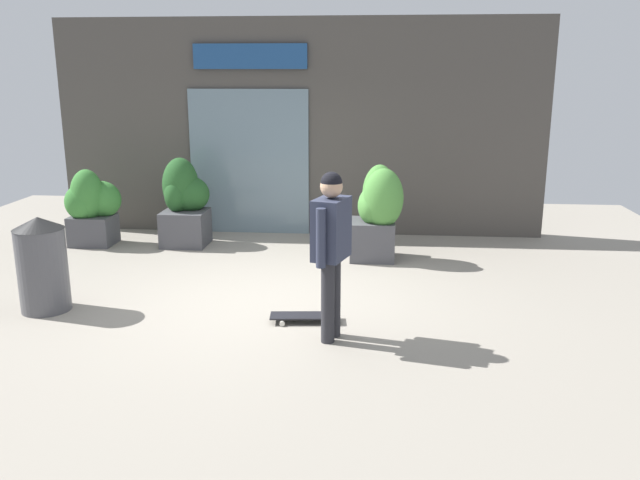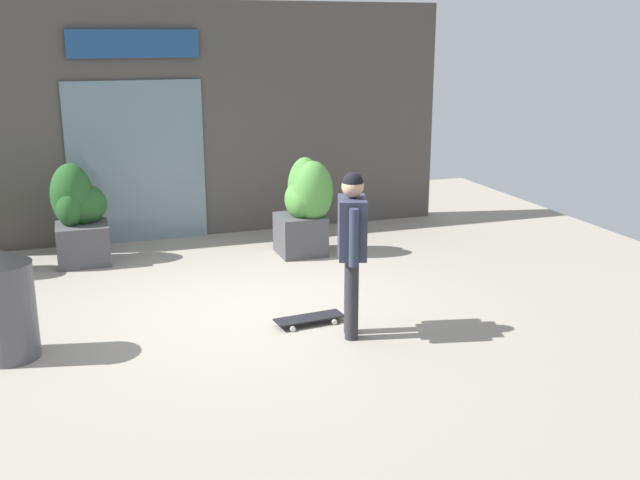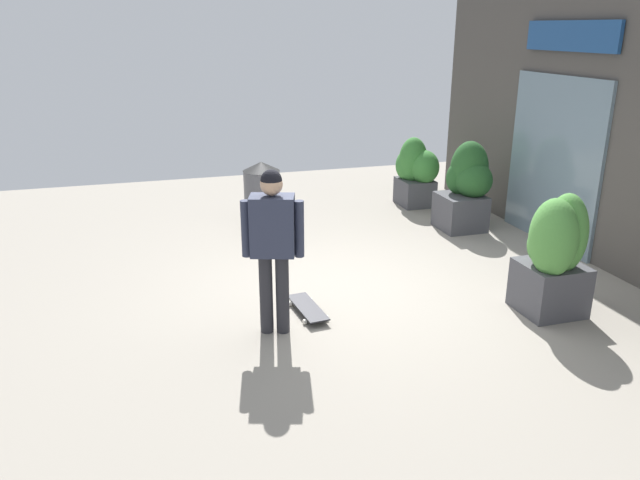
% 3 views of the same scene
% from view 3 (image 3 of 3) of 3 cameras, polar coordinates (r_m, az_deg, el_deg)
% --- Properties ---
extents(ground_plane, '(12.00, 12.00, 0.00)m').
position_cam_3_polar(ground_plane, '(7.16, 2.71, -4.40)').
color(ground_plane, gray).
extents(building_facade, '(7.64, 0.31, 3.34)m').
position_cam_3_polar(building_facade, '(8.40, 25.08, 9.14)').
color(building_facade, '#4C4742').
rests_on(building_facade, ground_plane).
extents(skateboarder, '(0.37, 0.57, 1.64)m').
position_cam_3_polar(skateboarder, '(5.79, -4.41, 0.34)').
color(skateboarder, '#28282D').
rests_on(skateboarder, ground_plane).
extents(skateboard, '(0.74, 0.32, 0.08)m').
position_cam_3_polar(skateboard, '(6.51, -1.15, -6.30)').
color(skateboard, black).
rests_on(skateboard, ground_plane).
extents(planter_box_left, '(0.71, 0.67, 1.31)m').
position_cam_3_polar(planter_box_left, '(6.70, 20.97, -1.16)').
color(planter_box_left, '#47474C').
rests_on(planter_box_left, ground_plane).
extents(planter_box_right, '(0.70, 0.74, 1.29)m').
position_cam_3_polar(planter_box_right, '(9.33, 13.47, 4.99)').
color(planter_box_right, '#47474C').
rests_on(planter_box_right, ground_plane).
extents(planter_box_mid, '(0.77, 0.62, 1.14)m').
position_cam_3_polar(planter_box_mid, '(10.42, 8.86, 6.35)').
color(planter_box_mid, '#47474C').
rests_on(planter_box_mid, ground_plane).
extents(trash_bin, '(0.53, 0.53, 1.04)m').
position_cam_3_polar(trash_bin, '(8.99, -5.39, 4.02)').
color(trash_bin, '#4C4C51').
rests_on(trash_bin, ground_plane).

